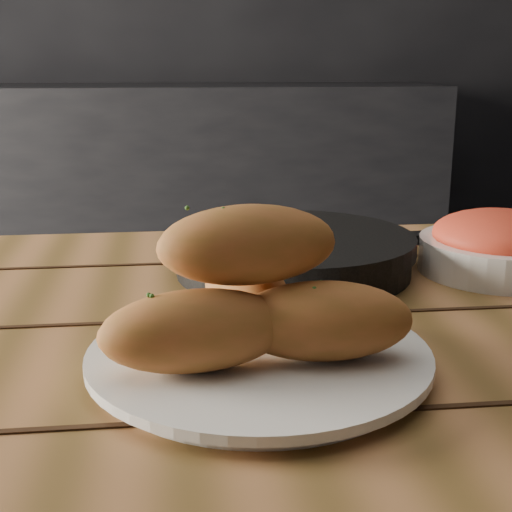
{
  "coord_description": "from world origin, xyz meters",
  "views": [
    {
      "loc": [
        0.37,
        -1.14,
        0.99
      ],
      "look_at": [
        0.43,
        -0.59,
        0.84
      ],
      "focal_mm": 50.0,
      "sensor_mm": 36.0,
      "label": 1
    }
  ],
  "objects_px": {
    "plate": "(259,359)",
    "bread_rolls": "(253,297)",
    "skillet": "(295,252)",
    "bowl": "(501,245)",
    "table": "(319,454)"
  },
  "relations": [
    {
      "from": "table",
      "to": "plate",
      "type": "relative_size",
      "value": 5.56
    },
    {
      "from": "plate",
      "to": "skillet",
      "type": "relative_size",
      "value": 0.66
    },
    {
      "from": "bread_rolls",
      "to": "plate",
      "type": "bearing_deg",
      "value": 30.96
    },
    {
      "from": "table",
      "to": "plate",
      "type": "bearing_deg",
      "value": -160.05
    },
    {
      "from": "table",
      "to": "bread_rolls",
      "type": "xyz_separation_m",
      "value": [
        -0.06,
        -0.02,
        0.16
      ]
    },
    {
      "from": "bread_rolls",
      "to": "skillet",
      "type": "bearing_deg",
      "value": 73.58
    },
    {
      "from": "plate",
      "to": "bowl",
      "type": "distance_m",
      "value": 0.4
    },
    {
      "from": "bread_rolls",
      "to": "skillet",
      "type": "distance_m",
      "value": 0.29
    },
    {
      "from": "table",
      "to": "skillet",
      "type": "height_order",
      "value": "skillet"
    },
    {
      "from": "skillet",
      "to": "bowl",
      "type": "bearing_deg",
      "value": -6.88
    },
    {
      "from": "skillet",
      "to": "bread_rolls",
      "type": "bearing_deg",
      "value": -106.42
    },
    {
      "from": "plate",
      "to": "bread_rolls",
      "type": "height_order",
      "value": "bread_rolls"
    },
    {
      "from": "plate",
      "to": "skillet",
      "type": "bearing_deg",
      "value": 74.39
    },
    {
      "from": "bread_rolls",
      "to": "table",
      "type": "bearing_deg",
      "value": 20.95
    },
    {
      "from": "skillet",
      "to": "bowl",
      "type": "xyz_separation_m",
      "value": [
        0.24,
        -0.03,
        0.01
      ]
    }
  ]
}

